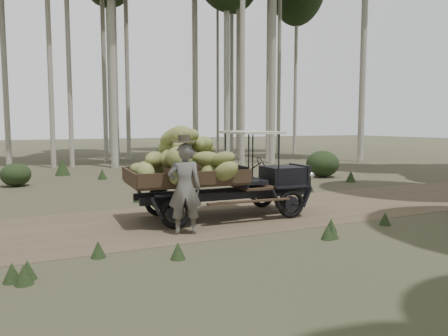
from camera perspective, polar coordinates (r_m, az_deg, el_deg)
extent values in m
plane|color=#473D2B|center=(10.53, -7.27, -6.97)|extent=(120.00, 120.00, 0.00)
cube|color=brown|center=(10.53, -7.27, -6.95)|extent=(70.00, 4.00, 0.01)
cube|color=black|center=(11.52, 7.64, -1.09)|extent=(1.00, 0.95, 0.52)
cube|color=black|center=(11.79, 9.83, -0.97)|extent=(0.15, 0.95, 0.59)
cube|color=black|center=(10.91, 1.61, -0.92)|extent=(0.15, 1.33, 0.52)
cube|color=#38281C|center=(10.46, -5.05, -1.76)|extent=(2.74, 1.85, 0.08)
cube|color=#38281C|center=(11.25, -6.35, -0.37)|extent=(2.65, 0.20, 0.30)
cube|color=#38281C|center=(9.63, -3.54, -1.38)|extent=(2.65, 0.20, 0.30)
cube|color=#38281C|center=(10.12, -12.24, -1.15)|extent=(0.15, 1.71, 0.30)
cube|color=beige|center=(11.01, 3.57, 4.67)|extent=(1.18, 1.67, 0.06)
cube|color=black|center=(11.17, -0.71, -3.12)|extent=(4.36, 0.33, 0.17)
cube|color=black|center=(10.52, 0.75, -3.68)|extent=(4.36, 0.33, 0.17)
torus|color=black|center=(12.17, 5.04, -3.48)|extent=(0.73, 0.17, 0.72)
torus|color=black|center=(10.87, 8.74, -4.65)|extent=(0.73, 0.17, 0.72)
torus|color=black|center=(11.14, -8.52, -4.39)|extent=(0.73, 0.17, 0.72)
torus|color=black|center=(9.70, -6.35, -5.88)|extent=(0.73, 0.17, 0.72)
sphere|color=beige|center=(12.18, 9.07, -0.51)|extent=(0.17, 0.17, 0.17)
sphere|color=beige|center=(11.47, 11.29, -0.94)|extent=(0.17, 0.17, 0.17)
ellipsoid|color=olive|center=(9.87, -10.23, -0.55)|extent=(0.49, 0.75, 0.59)
ellipsoid|color=olive|center=(10.12, -5.98, 1.20)|extent=(0.83, 0.63, 0.64)
ellipsoid|color=olive|center=(10.81, -3.24, 3.08)|extent=(0.64, 0.87, 0.44)
ellipsoid|color=olive|center=(10.39, -6.45, 4.22)|extent=(0.91, 0.85, 0.67)
ellipsoid|color=olive|center=(10.46, -1.80, -0.20)|extent=(0.94, 0.99, 0.71)
ellipsoid|color=olive|center=(10.42, -9.04, 1.06)|extent=(0.80, 0.89, 0.42)
ellipsoid|color=olive|center=(10.75, -2.81, 3.09)|extent=(0.64, 0.75, 0.49)
ellipsoid|color=olive|center=(10.28, -5.63, 4.16)|extent=(0.79, 0.79, 0.55)
ellipsoid|color=olive|center=(10.65, -10.03, -0.34)|extent=(0.72, 0.78, 0.56)
ellipsoid|color=olive|center=(10.16, -0.18, 1.17)|extent=(0.72, 0.74, 0.50)
ellipsoid|color=olive|center=(10.61, -7.04, 2.98)|extent=(0.77, 0.82, 0.58)
ellipsoid|color=olive|center=(10.45, -5.33, 4.05)|extent=(0.78, 0.48, 0.60)
ellipsoid|color=olive|center=(10.47, -10.36, -0.26)|extent=(0.64, 0.38, 0.38)
ellipsoid|color=olive|center=(10.31, -2.16, 1.21)|extent=(0.80, 0.54, 0.40)
ellipsoid|color=olive|center=(10.30, -5.55, 2.55)|extent=(0.82, 0.85, 0.60)
ellipsoid|color=olive|center=(10.42, -4.58, 4.12)|extent=(0.55, 0.74, 0.47)
ellipsoid|color=olive|center=(10.72, -10.59, -0.38)|extent=(0.81, 0.74, 0.51)
ellipsoid|color=olive|center=(9.86, -6.02, 1.37)|extent=(0.52, 0.77, 0.65)
ellipsoid|color=olive|center=(10.82, -3.22, 2.94)|extent=(0.92, 0.52, 0.58)
ellipsoid|color=olive|center=(10.36, -4.92, 4.37)|extent=(0.65, 0.79, 0.41)
ellipsoid|color=olive|center=(10.66, -9.51, -0.12)|extent=(0.72, 0.45, 0.49)
ellipsoid|color=olive|center=(10.45, -6.77, 1.38)|extent=(0.93, 0.76, 0.64)
ellipsoid|color=olive|center=(9.45, -5.62, -0.60)|extent=(0.91, 0.83, 0.72)
ellipsoid|color=olive|center=(9.80, 0.22, -0.46)|extent=(0.75, 0.87, 0.66)
imported|color=#56544F|center=(9.16, -5.17, -2.74)|extent=(0.81, 0.65, 1.92)
cylinder|color=#373127|center=(9.07, -5.22, 3.44)|extent=(0.65, 0.65, 0.03)
cylinder|color=#373127|center=(9.07, -5.23, 3.85)|extent=(0.32, 0.32, 0.15)
cylinder|color=#B2AD9E|center=(25.00, -21.97, 17.05)|extent=(0.26, 0.26, 14.74)
cylinder|color=#B2AD9E|center=(29.17, -3.86, 20.50)|extent=(0.35, 0.35, 19.45)
cylinder|color=#B2AD9E|center=(26.55, 6.43, 18.71)|extent=(0.40, 0.40, 16.53)
cylinder|color=#B2AD9E|center=(26.02, 0.36, 16.77)|extent=(0.34, 0.34, 14.54)
cylinder|color=#B2AD9E|center=(29.06, 17.92, 19.46)|extent=(0.38, 0.38, 18.63)
cylinder|color=#B2AD9E|center=(24.22, -14.47, 17.26)|extent=(0.39, 0.39, 14.41)
cylinder|color=#B2AD9E|center=(30.20, 1.93, 18.15)|extent=(0.32, 0.32, 17.56)
cylinder|color=#B2AD9E|center=(35.21, 1.02, 16.74)|extent=(0.30, 0.30, 18.00)
cylinder|color=#B2AD9E|center=(28.64, -15.61, 19.44)|extent=(0.27, 0.27, 18.35)
cylinder|color=#B2AD9E|center=(34.85, -14.80, 16.77)|extent=(0.39, 0.39, 18.13)
cylinder|color=#B2AD9E|center=(29.34, -14.22, 18.10)|extent=(0.35, 0.35, 17.31)
cylinder|color=#B2AD9E|center=(36.00, -0.85, 19.57)|extent=(0.20, 0.20, 21.78)
cylinder|color=#B2AD9E|center=(35.27, 9.38, 15.31)|extent=(0.27, 0.27, 16.39)
cone|color=#233319|center=(18.13, 16.24, -1.06)|extent=(0.40, 0.40, 0.45)
ellipsoid|color=#233319|center=(19.49, 12.75, 0.55)|extent=(1.43, 1.43, 1.14)
cone|color=#233319|center=(18.95, -15.61, -0.77)|extent=(0.40, 0.40, 0.44)
ellipsoid|color=#233319|center=(17.75, -2.87, -0.02)|extent=(1.27, 1.27, 1.02)
cone|color=#233319|center=(16.42, -10.01, -0.55)|extent=(0.95, 0.95, 1.06)
ellipsoid|color=#233319|center=(16.20, 9.46, -1.23)|extent=(0.87, 0.87, 0.70)
cone|color=#233319|center=(18.31, -8.67, 0.54)|extent=(1.19, 1.19, 1.32)
cone|color=#233319|center=(20.97, -20.35, 0.11)|extent=(0.67, 0.67, 0.75)
ellipsoid|color=#233319|center=(17.93, -25.55, -0.78)|extent=(1.08, 1.08, 0.86)
cone|color=#233319|center=(18.15, 0.09, 0.08)|extent=(0.92, 0.92, 1.02)
cone|color=#233319|center=(14.10, 0.34, -3.05)|extent=(0.27, 0.27, 0.30)
cone|color=#233319|center=(9.72, 13.81, -7.27)|extent=(0.27, 0.27, 0.30)
cone|color=#233319|center=(7.30, -24.30, -12.01)|extent=(0.27, 0.27, 0.30)
cone|color=#233319|center=(10.73, 20.29, -6.23)|extent=(0.27, 0.27, 0.30)
cone|color=#233319|center=(15.16, 11.20, -2.54)|extent=(0.27, 0.27, 0.30)
cone|color=#233319|center=(13.07, -7.60, -3.81)|extent=(0.27, 0.27, 0.30)
cone|color=#233319|center=(9.09, 13.37, -8.17)|extent=(0.27, 0.27, 0.30)
cone|color=#233319|center=(7.27, -25.96, -12.16)|extent=(0.27, 0.27, 0.30)
cone|color=#233319|center=(15.28, 10.96, -2.47)|extent=(0.27, 0.27, 0.30)
cone|color=#233319|center=(7.10, -24.69, -12.54)|extent=(0.27, 0.27, 0.30)
cone|color=#233319|center=(9.20, 13.96, -8.02)|extent=(0.27, 0.27, 0.30)
cone|color=#233319|center=(8.01, -16.12, -10.15)|extent=(0.27, 0.27, 0.30)
cone|color=#233319|center=(7.66, -6.05, -10.68)|extent=(0.27, 0.27, 0.30)
cone|color=#233319|center=(13.18, -11.27, -3.78)|extent=(0.27, 0.27, 0.30)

